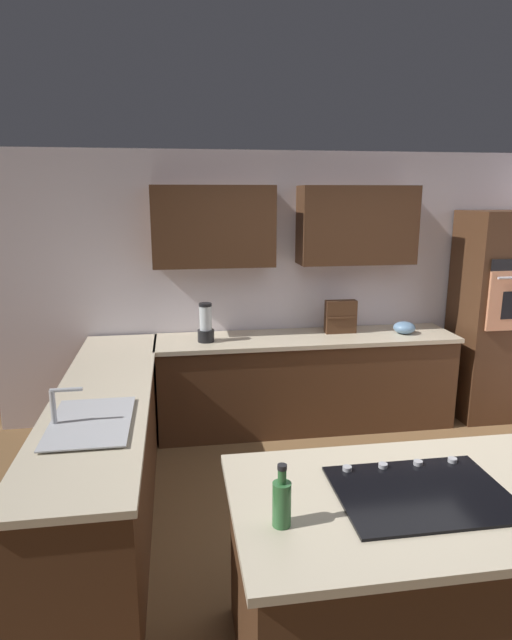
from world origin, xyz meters
The scene contains 15 objects.
ground_plane centered at (0.00, 0.00, 0.00)m, with size 14.00×14.00×0.00m, color brown.
wall_back centered at (0.07, -2.04, 1.46)m, with size 6.00×0.44×2.60m.
lower_cabinets_back centered at (0.10, -1.72, 0.43)m, with size 2.80×0.60×0.86m, color #472B19.
countertop_back centered at (0.10, -1.72, 0.88)m, with size 2.84×0.64×0.04m, color beige.
lower_cabinets_side centered at (1.82, -0.55, 0.43)m, with size 0.60×2.90×0.86m, color #472B19.
countertop_side centered at (1.82, -0.55, 0.88)m, with size 0.64×2.94×0.04m, color beige.
island_base centered at (0.25, 0.99, 0.43)m, with size 1.62×0.92×0.86m, color #472B19.
island_top centered at (0.25, 0.99, 0.88)m, with size 1.70×1.00×0.04m, color beige.
wall_oven centered at (-1.85, -1.72, 1.03)m, with size 0.80×0.66×2.05m.
sink_unit centered at (1.83, 0.00, 0.92)m, with size 0.46×0.70×0.23m.
cooktop centered at (0.25, 0.98, 0.91)m, with size 0.76×0.56×0.03m.
blender centered at (1.05, -1.68, 1.05)m, with size 0.15×0.15×0.35m.
mixing_bowl centered at (-0.85, -1.68, 0.96)m, with size 0.21×0.21×0.11m, color #668CB2.
spice_rack centered at (-0.25, -1.80, 1.06)m, with size 0.30×0.11×0.32m.
oil_bottle centered at (0.91, 1.11, 1.00)m, with size 0.08×0.08×0.27m.
Camera 1 is at (1.30, 2.96, 2.20)m, focal length 29.68 mm.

